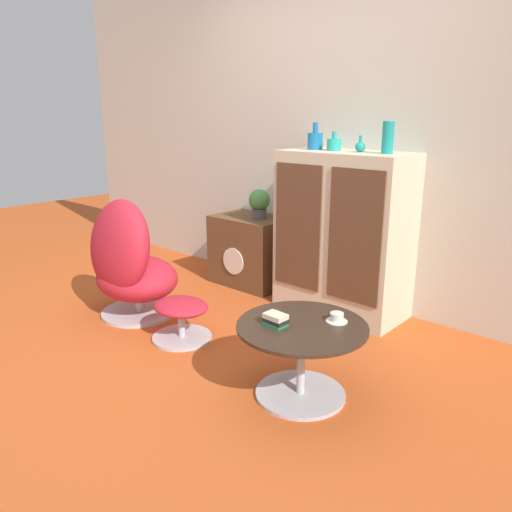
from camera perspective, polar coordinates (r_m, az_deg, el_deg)
ground_plane at (r=3.13m, az=-8.26°, el=-11.72°), size 12.00×12.00×0.00m
wall_back at (r=3.97m, az=9.20°, el=13.73°), size 6.40×0.06×2.60m
sideboard at (r=3.70m, az=9.91°, el=2.49°), size 0.94×0.48×1.19m
tv_console at (r=4.33m, az=-0.54°, el=0.64°), size 0.65×0.46×0.60m
egg_chair at (r=3.70m, az=-14.38°, el=-0.86°), size 0.72×0.67×0.90m
ottoman at (r=3.33m, az=-8.56°, el=-6.50°), size 0.40×0.40×0.28m
coffee_table at (r=2.65m, az=5.21°, el=-10.81°), size 0.68×0.68×0.41m
vase_leftmost at (r=3.76m, az=6.78°, el=13.00°), size 0.11×0.11×0.19m
vase_inner_left at (r=3.67m, az=8.92°, el=12.53°), size 0.10×0.10×0.13m
vase_inner_right at (r=3.56m, az=11.82°, el=12.15°), size 0.07×0.07×0.11m
vase_rightmost at (r=3.46m, az=14.84°, el=12.96°), size 0.08×0.08×0.21m
potted_plant at (r=4.17m, az=0.38°, el=6.16°), size 0.18×0.18×0.24m
teacup at (r=2.63m, az=9.22°, el=-7.03°), size 0.11×0.11×0.05m
book_stack at (r=2.55m, az=2.25°, el=-7.29°), size 0.12×0.09×0.06m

